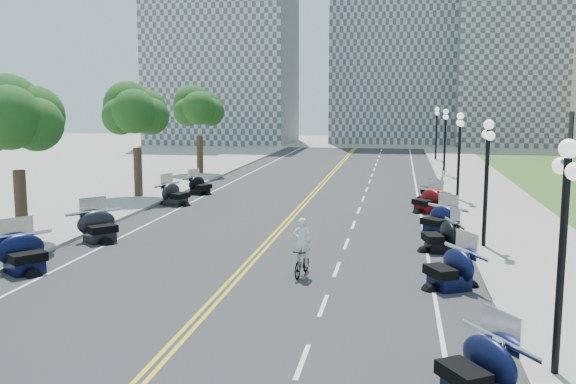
{
  "coord_description": "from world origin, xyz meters",
  "views": [
    {
      "loc": [
        5.25,
        -21.64,
        5.91
      ],
      "look_at": [
        0.67,
        4.59,
        2.0
      ],
      "focal_mm": 40.0,
      "sensor_mm": 36.0,
      "label": 1
    }
  ],
  "objects": [
    {
      "name": "edge_line_south",
      "position": [
        -6.4,
        10.0,
        0.01
      ],
      "size": [
        0.12,
        90.0,
        0.0
      ],
      "primitive_type": "cube",
      "color": "white",
      "rests_on": "road"
    },
    {
      "name": "lane_dash_12",
      "position": [
        3.2,
        24.0,
        0.01
      ],
      "size": [
        0.12,
        2.0,
        0.0
      ],
      "primitive_type": "cube",
      "color": "white",
      "rests_on": "road"
    },
    {
      "name": "lane_dash_9",
      "position": [
        3.2,
        12.0,
        0.01
      ],
      "size": [
        0.12,
        2.0,
        0.0
      ],
      "primitive_type": "cube",
      "color": "white",
      "rests_on": "road"
    },
    {
      "name": "sidewalk_south",
      "position": [
        -10.5,
        10.0,
        0.07
      ],
      "size": [
        5.0,
        90.0,
        0.15
      ],
      "primitive_type": "cube",
      "color": "#9E9991",
      "rests_on": "ground"
    },
    {
      "name": "street_lamp_5",
      "position": [
        8.6,
        40.0,
        2.6
      ],
      "size": [
        0.5,
        1.2,
        4.9
      ],
      "primitive_type": null,
      "color": "black",
      "rests_on": "sidewalk_north"
    },
    {
      "name": "lane_dash_5",
      "position": [
        3.2,
        -4.0,
        0.01
      ],
      "size": [
        0.12,
        2.0,
        0.0
      ],
      "primitive_type": "cube",
      "color": "white",
      "rests_on": "road"
    },
    {
      "name": "lane_dash_19",
      "position": [
        3.2,
        52.0,
        0.01
      ],
      "size": [
        0.12,
        2.0,
        0.0
      ],
      "primitive_type": "cube",
      "color": "white",
      "rests_on": "road"
    },
    {
      "name": "lane_dash_15",
      "position": [
        3.2,
        36.0,
        0.01
      ],
      "size": [
        0.12,
        2.0,
        0.0
      ],
      "primitive_type": "cube",
      "color": "white",
      "rests_on": "road"
    },
    {
      "name": "lane_dash_18",
      "position": [
        3.2,
        48.0,
        0.01
      ],
      "size": [
        0.12,
        2.0,
        0.0
      ],
      "primitive_type": "cube",
      "color": "white",
      "rests_on": "road"
    },
    {
      "name": "tree_2",
      "position": [
        -10.0,
        2.0,
        4.75
      ],
      "size": [
        4.8,
        4.8,
        9.2
      ],
      "primitive_type": null,
      "color": "#235619",
      "rests_on": "sidewalk_south"
    },
    {
      "name": "ground",
      "position": [
        0.0,
        0.0,
        0.0
      ],
      "size": [
        160.0,
        160.0,
        0.0
      ],
      "primitive_type": "plane",
      "color": "gray"
    },
    {
      "name": "motorcycle_s_9",
      "position": [
        -6.86,
        16.12,
        0.63
      ],
      "size": [
        2.37,
        2.37,
        1.26
      ],
      "primitive_type": null,
      "rotation": [
        0.0,
        0.0,
        1.15
      ],
      "color": "black",
      "rests_on": "road"
    },
    {
      "name": "motorcycle_s_8",
      "position": [
        -6.95,
        11.91,
        0.71
      ],
      "size": [
        2.47,
        2.47,
        1.41
      ],
      "primitive_type": null,
      "rotation": [
        0.0,
        0.0,
        1.31
      ],
      "color": "black",
      "rests_on": "road"
    },
    {
      "name": "sidewalk_north",
      "position": [
        10.5,
        10.0,
        0.07
      ],
      "size": [
        5.0,
        90.0,
        0.15
      ],
      "primitive_type": "cube",
      "color": "#9E9991",
      "rests_on": "ground"
    },
    {
      "name": "motorcycle_s_5",
      "position": [
        -7.26,
        -2.24,
        0.74
      ],
      "size": [
        2.98,
        2.98,
        1.49
      ],
      "primitive_type": null,
      "rotation": [
        0.0,
        0.0,
        0.93
      ],
      "color": "black",
      "rests_on": "road"
    },
    {
      "name": "cyclist_rider",
      "position": [
        2.13,
        -1.05,
        1.78
      ],
      "size": [
        0.6,
        0.39,
        1.64
      ],
      "primitive_type": "imported",
      "rotation": [
        0.0,
        0.0,
        3.14
      ],
      "color": "silver",
      "rests_on": "bicycle"
    },
    {
      "name": "distant_block_c",
      "position": [
        22.0,
        65.0,
        11.0
      ],
      "size": [
        20.0,
        14.0,
        22.0
      ],
      "primitive_type": "cube",
      "color": "gray",
      "rests_on": "ground"
    },
    {
      "name": "lane_dash_4",
      "position": [
        3.2,
        -8.0,
        0.01
      ],
      "size": [
        0.12,
        2.0,
        0.0
      ],
      "primitive_type": "cube",
      "color": "white",
      "rests_on": "road"
    },
    {
      "name": "lane_dash_14",
      "position": [
        3.2,
        32.0,
        0.01
      ],
      "size": [
        0.12,
        2.0,
        0.0
      ],
      "primitive_type": "cube",
      "color": "white",
      "rests_on": "road"
    },
    {
      "name": "street_lamp_3",
      "position": [
        8.6,
        16.0,
        2.6
      ],
      "size": [
        0.5,
        1.2,
        4.9
      ],
      "primitive_type": null,
      "color": "black",
      "rests_on": "sidewalk_north"
    },
    {
      "name": "lane_dash_17",
      "position": [
        3.2,
        44.0,
        0.01
      ],
      "size": [
        0.12,
        2.0,
        0.0
      ],
      "primitive_type": "cube",
      "color": "white",
      "rests_on": "road"
    },
    {
      "name": "centerline_yellow_b",
      "position": [
        0.12,
        10.0,
        0.01
      ],
      "size": [
        0.12,
        90.0,
        0.0
      ],
      "primitive_type": "cube",
      "color": "yellow",
      "rests_on": "road"
    },
    {
      "name": "centerline_yellow_a",
      "position": [
        -0.12,
        10.0,
        0.01
      ],
      "size": [
        0.12,
        90.0,
        0.0
      ],
      "primitive_type": "cube",
      "color": "yellow",
      "rests_on": "road"
    },
    {
      "name": "motorcycle_n_6",
      "position": [
        6.9,
        3.29,
        0.7
      ],
      "size": [
        2.41,
        2.41,
        1.39
      ],
      "primitive_type": null,
      "rotation": [
        0.0,
        0.0,
        -1.33
      ],
      "color": "black",
      "rests_on": "road"
    },
    {
      "name": "motorcycle_n_5",
      "position": [
        6.88,
        -1.65,
        0.72
      ],
      "size": [
        2.76,
        2.76,
        1.43
      ],
      "primitive_type": null,
      "rotation": [
        0.0,
        0.0,
        -1.09
      ],
      "color": "black",
      "rests_on": "road"
    },
    {
      "name": "motorcycle_n_7",
      "position": [
        7.03,
        6.7,
        0.7
      ],
      "size": [
        2.82,
        2.82,
        1.39
      ],
      "primitive_type": null,
      "rotation": [
        0.0,
        0.0,
        -0.81
      ],
      "color": "black",
      "rests_on": "road"
    },
    {
      "name": "lane_dash_13",
      "position": [
        3.2,
        28.0,
        0.01
      ],
      "size": [
        0.12,
        2.0,
        0.0
      ],
      "primitive_type": "cube",
      "color": "white",
      "rests_on": "road"
    },
    {
      "name": "street_lamp_1",
      "position": [
        8.6,
        -8.0,
        2.6
      ],
      "size": [
        0.5,
        1.2,
        4.9
      ],
      "primitive_type": null,
      "color": "black",
      "rests_on": "sidewalk_north"
    },
    {
      "name": "lane_dash_8",
      "position": [
        3.2,
        8.0,
        0.01
      ],
      "size": [
        0.12,
        2.0,
        0.0
      ],
      "primitive_type": "cube",
      "color": "white",
      "rests_on": "road"
    },
    {
      "name": "lane_dash_11",
      "position": [
        3.2,
        20.0,
        0.01
      ],
      "size": [
        0.12,
        2.0,
        0.0
      ],
      "primitive_type": "cube",
      "color": "white",
      "rests_on": "road"
    },
    {
      "name": "lane_dash_16",
      "position": [
        3.2,
        40.0,
        0.01
      ],
      "size": [
        0.12,
        2.0,
        0.0
      ],
      "primitive_type": "cube",
      "color": "white",
      "rests_on": "road"
    },
    {
      "name": "lane_dash_6",
      "position": [
        3.2,
        0.0,
        0.01
      ],
      "size": [
        0.12,
        2.0,
        0.0
      ],
      "primitive_type": "cube",
      "color": "white",
      "rests_on": "road"
    },
    {
      "name": "street_lamp_4",
      "position": [
        8.6,
        28.0,
        2.6
      ],
      "size": [
        0.5,
        1.2,
        4.9
      ],
      "primitive_type": null,
      "color": "black",
      "rests_on": "sidewalk_north"
    },
    {
      "name": "tree_3",
      "position": [
        -10.0,
        14.0,
        4.75
      ],
      "size": [
        4.8,
        4.8,
        9.2
      ],
      "primitive_type": null,
      "color": "#235619",
      "rests_on": "sidewalk_south"
    },
    {
      "name": "distant_block_b",
      "position": [
        4.0,
        68.0,
        15.0
      ],
      "size": [
        16.0,
        12.0,
        30.0
      ],
      "primitive_type": "cube",
      "color": "gray",
      "rests_on": "ground"
    },
    {
      "name": "bicycle",
      "position": [
        2.13,
        -1.05,
        0.48
      ],
      "size": [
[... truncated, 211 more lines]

